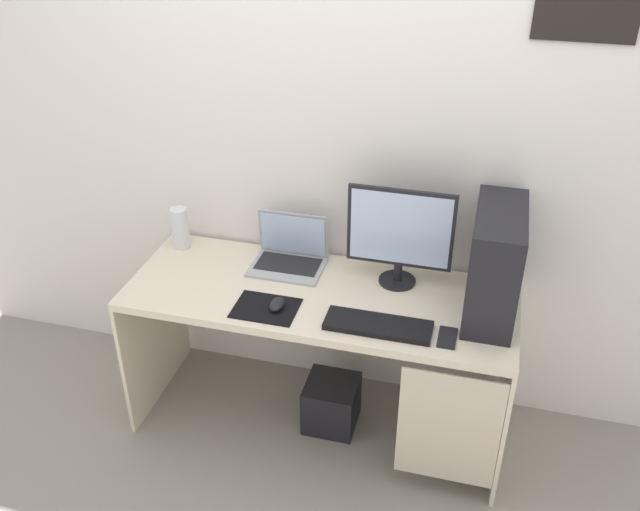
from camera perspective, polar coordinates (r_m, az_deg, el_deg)
The scene contains 12 objects.
ground_plane at distance 3.38m, azimuth 0.00°, elevation -13.27°, with size 8.00×8.00×0.00m, color gray.
wall_back at distance 2.95m, azimuth 1.83°, elevation 10.05°, with size 4.00×0.05×2.60m.
desk at distance 2.98m, azimuth 0.32°, elevation -5.32°, with size 1.64×0.62×0.72m.
pc_tower at distance 2.77m, azimuth 14.24°, elevation -0.61°, with size 0.19×0.46×0.44m, color black.
monitor at distance 2.87m, azimuth 6.62°, elevation 1.74°, with size 0.44×0.16×0.44m.
laptop at distance 3.08m, azimuth -2.55°, elevation 0.00°, with size 0.32×0.24×0.23m.
speaker at distance 3.26m, azimuth -11.45°, elevation 2.23°, with size 0.08×0.08×0.20m, color silver.
keyboard at distance 2.72m, azimuth 4.82°, elevation -5.77°, with size 0.42×0.14×0.02m, color black.
mousepad at distance 2.82m, azimuth -4.49°, elevation -4.35°, with size 0.26×0.20×0.01m, color black.
mouse_left at distance 2.81m, azimuth -3.57°, elevation -4.05°, with size 0.06×0.10×0.03m, color black.
cell_phone at distance 2.70m, azimuth 10.46°, elevation -6.69°, with size 0.07×0.13×0.01m, color black.
subwoofer at distance 3.28m, azimuth 0.95°, elevation -12.09°, with size 0.24×0.24×0.24m, color black.
Camera 1 is at (0.62, -2.33, 2.36)m, focal length 38.77 mm.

